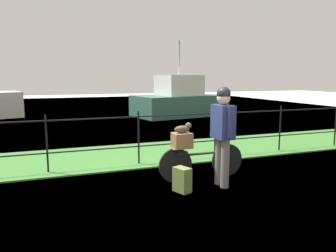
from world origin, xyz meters
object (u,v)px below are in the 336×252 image
Objects in this scene: terrier_dog at (183,129)px; bicycle_main at (201,162)px; backpack_on_paving at (182,180)px; wooden_crate at (182,140)px; cyclist_person at (223,128)px; moored_boat_mid at (179,101)px.

bicycle_main is at bearing 0.04° from terrier_dog.
bicycle_main is 5.21× the size of terrier_dog.
wooden_crate is at bearing 137.67° from backpack_on_paving.
cyclist_person is 4.21× the size of backpack_on_paving.
bicycle_main is 0.98× the size of cyclist_person.
wooden_crate reaches higher than bicycle_main.
moored_boat_mid is (3.21, 9.68, -0.30)m from cyclist_person.
wooden_crate is 0.76m from backpack_on_paving.
wooden_crate is at bearing 140.51° from cyclist_person.
bicycle_main reaches higher than backpack_on_paving.
moored_boat_mid is (3.95, 9.72, 0.50)m from backpack_on_paving.
terrier_dog is 0.19× the size of cyclist_person.
moored_boat_mid reaches higher than terrier_dog.
wooden_crate is (-0.37, -0.00, 0.42)m from bicycle_main.
terrier_dog is at bearing 0.04° from wooden_crate.
backpack_on_paving is at bearing -114.71° from terrier_dog.
terrier_dog is at bearing -111.98° from moored_boat_mid.
moored_boat_mid is at bearing 67.89° from wooden_crate.
terrier_dog is at bearing 135.22° from backpack_on_paving.
bicycle_main is 0.56m from wooden_crate.
moored_boat_mid is at bearing 69.91° from bicycle_main.
wooden_crate is at bearing -179.96° from bicycle_main.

